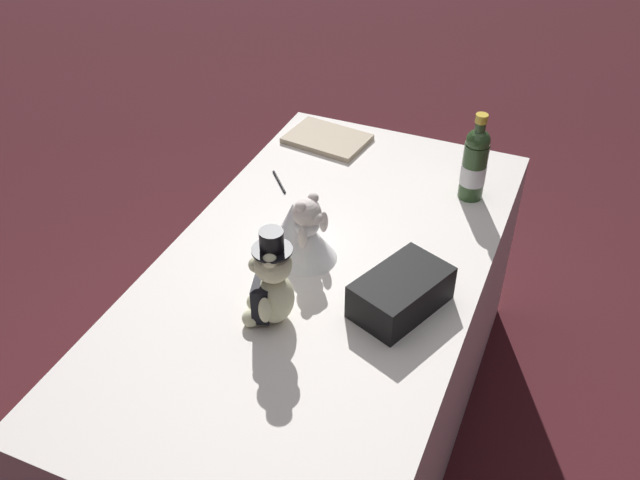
{
  "coord_description": "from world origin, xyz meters",
  "views": [
    {
      "loc": [
        -1.47,
        -0.62,
        2.09
      ],
      "look_at": [
        0.0,
        0.0,
        0.86
      ],
      "focal_mm": 39.41,
      "sensor_mm": 36.0,
      "label": 1
    }
  ],
  "objects_px": {
    "teddy_bear_bride": "(304,231)",
    "guestbook": "(327,139)",
    "signing_pen": "(279,181)",
    "gift_case_black": "(401,292)",
    "champagne_bottle": "(475,163)",
    "teddy_bear_groom": "(271,285)"
  },
  "relations": [
    {
      "from": "teddy_bear_groom",
      "to": "teddy_bear_bride",
      "type": "bearing_deg",
      "value": 6.16
    },
    {
      "from": "teddy_bear_groom",
      "to": "champagne_bottle",
      "type": "relative_size",
      "value": 0.96
    },
    {
      "from": "gift_case_black",
      "to": "guestbook",
      "type": "distance_m",
      "value": 0.94
    },
    {
      "from": "teddy_bear_bride",
      "to": "gift_case_black",
      "type": "bearing_deg",
      "value": -106.93
    },
    {
      "from": "teddy_bear_groom",
      "to": "signing_pen",
      "type": "relative_size",
      "value": 2.52
    },
    {
      "from": "gift_case_black",
      "to": "champagne_bottle",
      "type": "bearing_deg",
      "value": -4.61
    },
    {
      "from": "signing_pen",
      "to": "champagne_bottle",
      "type": "bearing_deg",
      "value": -74.75
    },
    {
      "from": "teddy_bear_bride",
      "to": "guestbook",
      "type": "xyz_separation_m",
      "value": [
        0.67,
        0.2,
        -0.08
      ]
    },
    {
      "from": "teddy_bear_groom",
      "to": "signing_pen",
      "type": "height_order",
      "value": "teddy_bear_groom"
    },
    {
      "from": "signing_pen",
      "to": "guestbook",
      "type": "relative_size",
      "value": 0.4
    },
    {
      "from": "signing_pen",
      "to": "teddy_bear_bride",
      "type": "bearing_deg",
      "value": -143.9
    },
    {
      "from": "gift_case_black",
      "to": "guestbook",
      "type": "relative_size",
      "value": 1.06
    },
    {
      "from": "teddy_bear_groom",
      "to": "guestbook",
      "type": "bearing_deg",
      "value": 13.76
    },
    {
      "from": "guestbook",
      "to": "signing_pen",
      "type": "bearing_deg",
      "value": 179.65
    },
    {
      "from": "teddy_bear_bride",
      "to": "champagne_bottle",
      "type": "distance_m",
      "value": 0.64
    },
    {
      "from": "teddy_bear_bride",
      "to": "signing_pen",
      "type": "height_order",
      "value": "teddy_bear_bride"
    },
    {
      "from": "teddy_bear_groom",
      "to": "gift_case_black",
      "type": "xyz_separation_m",
      "value": [
        0.18,
        -0.3,
        -0.06
      ]
    },
    {
      "from": "teddy_bear_bride",
      "to": "guestbook",
      "type": "bearing_deg",
      "value": 16.8
    },
    {
      "from": "teddy_bear_bride",
      "to": "signing_pen",
      "type": "xyz_separation_m",
      "value": [
        0.34,
        0.25,
        -0.09
      ]
    },
    {
      "from": "champagne_bottle",
      "to": "teddy_bear_groom",
      "type": "bearing_deg",
      "value": 155.88
    },
    {
      "from": "teddy_bear_bride",
      "to": "champagne_bottle",
      "type": "bearing_deg",
      "value": -36.85
    },
    {
      "from": "champagne_bottle",
      "to": "guestbook",
      "type": "xyz_separation_m",
      "value": [
        0.16,
        0.59,
        -0.12
      ]
    }
  ]
}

